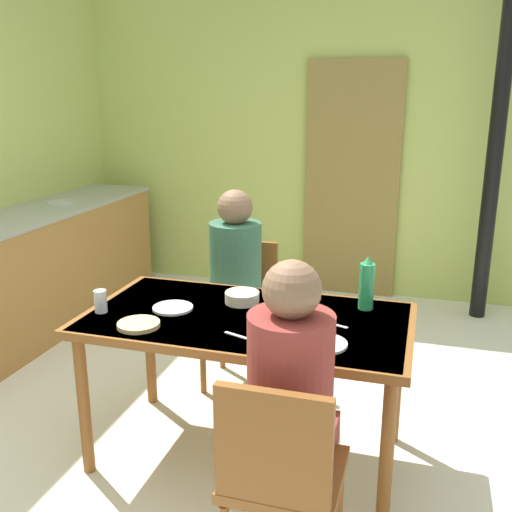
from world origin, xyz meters
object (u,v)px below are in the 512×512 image
kitchen_counter (35,271)px  chair_near_diner (280,474)px  person_far_diner (235,266)px  serving_bowl_center (242,297)px  dining_table (247,331)px  person_near_diner (291,380)px  chair_far_diner (242,304)px  water_bottle_green_near (367,285)px

kitchen_counter → chair_near_diner: bearing=-38.1°
chair_near_diner → person_far_diner: size_ratio=1.13×
serving_bowl_center → dining_table: bearing=-65.3°
dining_table → person_near_diner: size_ratio=1.96×
person_near_diner → serving_bowl_center: (-0.43, 0.79, -0.01)m
chair_far_diner → person_far_diner: person_far_diner is taller
person_near_diner → serving_bowl_center: bearing=118.8°
kitchen_counter → person_far_diner: person_far_diner is taller
person_near_diner → person_far_diner: 1.39m
chair_far_diner → dining_table: bearing=109.4°
dining_table → person_near_diner: (0.36, -0.62, 0.11)m
dining_table → person_far_diner: 0.69m
chair_near_diner → serving_bowl_center: chair_near_diner is taller
chair_near_diner → person_near_diner: (-0.00, 0.14, 0.28)m
chair_far_diner → person_far_diner: (-0.00, -0.14, 0.28)m
chair_far_diner → person_far_diner: size_ratio=1.13×
kitchen_counter → person_near_diner: (2.35, -1.71, 0.33)m
chair_near_diner → dining_table: bearing=115.2°
water_bottle_green_near → serving_bowl_center: bearing=-171.3°
chair_near_diner → person_near_diner: bearing=90.0°
chair_far_diner → serving_bowl_center: (0.19, -0.59, 0.27)m
chair_far_diner → water_bottle_green_near: (0.78, -0.50, 0.36)m
chair_near_diner → person_near_diner: person_near_diner is taller
kitchen_counter → serving_bowl_center: 2.15m
chair_near_diner → chair_far_diner: bearing=112.4°
kitchen_counter → serving_bowl_center: size_ratio=15.42×
dining_table → person_far_diner: (-0.27, 0.62, 0.11)m
chair_far_diner → person_near_diner: (0.62, -1.38, 0.28)m
dining_table → serving_bowl_center: (-0.08, 0.17, 0.10)m
person_far_diner → chair_near_diner: bearing=114.3°
person_near_diner → kitchen_counter: bearing=144.0°
person_near_diner → serving_bowl_center: person_near_diner is taller
person_near_diner → water_bottle_green_near: bearing=79.6°
chair_near_diner → water_bottle_green_near: water_bottle_green_near is taller
dining_table → person_near_diner: 0.73m
chair_near_diner → serving_bowl_center: 1.06m
chair_far_diner → serving_bowl_center: bearing=107.9°
dining_table → water_bottle_green_near: size_ratio=5.82×
dining_table → chair_far_diner: (-0.27, 0.76, -0.17)m
kitchen_counter → person_far_diner: 1.82m
chair_far_diner → serving_bowl_center: size_ratio=5.12×
kitchen_counter → water_bottle_green_near: 2.68m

